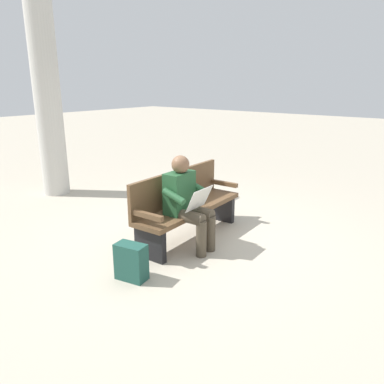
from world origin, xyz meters
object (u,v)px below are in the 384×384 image
bench_near (185,204)px  person_seated (187,200)px  support_pillar (46,89)px  backpack (132,262)px

bench_near → person_seated: bearing=39.1°
bench_near → support_pillar: size_ratio=0.48×
backpack → support_pillar: support_pillar is taller
support_pillar → backpack: bearing=69.0°
bench_near → person_seated: (0.28, 0.25, 0.17)m
bench_near → support_pillar: support_pillar is taller
support_pillar → bench_near: bearing=88.2°
bench_near → backpack: bearing=9.9°
person_seated → bench_near: bearing=-140.9°
person_seated → backpack: bearing=-0.8°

